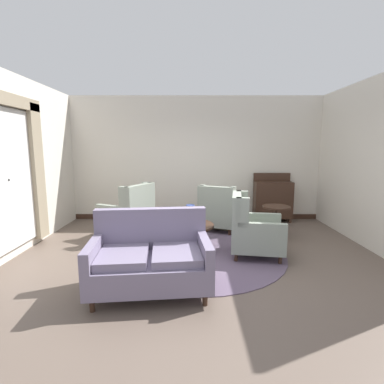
% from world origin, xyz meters
% --- Properties ---
extents(ground, '(8.59, 8.59, 0.00)m').
position_xyz_m(ground, '(0.00, 0.00, 0.00)').
color(ground, brown).
extents(wall_back, '(6.30, 0.08, 3.01)m').
position_xyz_m(wall_back, '(0.00, 2.77, 1.50)').
color(wall_back, silver).
rests_on(wall_back, ground).
extents(wall_left, '(0.08, 3.88, 3.01)m').
position_xyz_m(wall_left, '(-3.07, 0.83, 1.50)').
color(wall_left, silver).
rests_on(wall_left, ground).
extents(wall_right, '(0.08, 3.88, 3.01)m').
position_xyz_m(wall_right, '(3.07, 0.83, 1.50)').
color(wall_right, silver).
rests_on(wall_right, ground).
extents(baseboard_back, '(6.14, 0.03, 0.12)m').
position_xyz_m(baseboard_back, '(0.00, 2.71, 0.06)').
color(baseboard_back, '#382319').
rests_on(baseboard_back, ground).
extents(area_rug, '(2.93, 2.93, 0.01)m').
position_xyz_m(area_rug, '(0.00, 0.30, 0.01)').
color(area_rug, '#5B4C60').
rests_on(area_rug, ground).
extents(window_with_curtains, '(0.12, 1.94, 2.52)m').
position_xyz_m(window_with_curtains, '(-2.97, 0.11, 1.44)').
color(window_with_curtains, silver).
extents(coffee_table, '(0.94, 0.94, 0.44)m').
position_xyz_m(coffee_table, '(-0.17, 0.58, 0.37)').
color(coffee_table, '#382319').
rests_on(coffee_table, ground).
extents(porcelain_vase, '(0.20, 0.20, 0.36)m').
position_xyz_m(porcelain_vase, '(-0.13, 0.56, 0.60)').
color(porcelain_vase, '#384C93').
rests_on(porcelain_vase, coffee_table).
extents(settee, '(1.54, 1.03, 0.99)m').
position_xyz_m(settee, '(-0.62, -0.96, 0.41)').
color(settee, slate).
rests_on(settee, ground).
extents(armchair_back_corner, '(1.13, 1.13, 1.06)m').
position_xyz_m(armchair_back_corner, '(-1.37, 1.36, 0.44)').
color(armchair_back_corner, gray).
rests_on(armchair_back_corner, ground).
extents(armchair_near_sideboard, '(1.05, 1.13, 1.00)m').
position_xyz_m(armchair_near_sideboard, '(0.50, 1.71, 0.42)').
color(armchair_near_sideboard, gray).
rests_on(armchair_near_sideboard, ground).
extents(armchair_foreground_right, '(0.94, 0.90, 1.04)m').
position_xyz_m(armchair_foreground_right, '(0.90, 0.22, 0.44)').
color(armchair_foreground_right, gray).
rests_on(armchair_foreground_right, ground).
extents(side_table, '(0.53, 0.53, 0.66)m').
position_xyz_m(side_table, '(1.54, 1.09, 0.40)').
color(side_table, '#382319').
rests_on(side_table, ground).
extents(sideboard, '(0.89, 0.37, 1.17)m').
position_xyz_m(sideboard, '(1.85, 2.47, 0.55)').
color(sideboard, '#382319').
rests_on(sideboard, ground).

